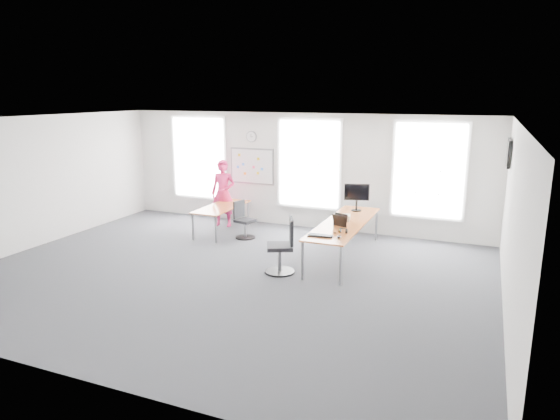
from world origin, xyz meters
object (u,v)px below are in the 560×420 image
at_px(desk_left, 222,208).
at_px(person, 223,193).
at_px(headphones, 343,231).
at_px(chair_right, 283,249).
at_px(desk_right, 344,225).
at_px(monitor, 357,195).
at_px(keyboard, 320,236).
at_px(chair_left, 243,222).

bearing_deg(desk_left, person, 115.07).
bearing_deg(headphones, desk_left, 155.95).
height_order(desk_left, chair_right, chair_right).
bearing_deg(chair_right, desk_right, 122.96).
bearing_deg(headphones, monitor, 96.51).
relative_size(desk_right, desk_left, 1.73).
xyz_separation_m(desk_left, keyboard, (3.28, -2.02, 0.18)).
bearing_deg(chair_left, keyboard, -111.57).
bearing_deg(chair_right, chair_left, -160.56).
height_order(chair_right, headphones, chair_right).
height_order(desk_right, monitor, monitor).
bearing_deg(chair_right, person, -158.33).
distance_m(chair_right, keyboard, 0.80).
bearing_deg(headphones, keyboard, -130.15).
bearing_deg(headphones, chair_left, 154.43).
relative_size(person, keyboard, 3.70).
relative_size(desk_right, chair_right, 2.93).
relative_size(desk_right, person, 1.83).
relative_size(desk_left, person, 1.06).
xyz_separation_m(desk_right, keyboard, (-0.14, -1.23, 0.06)).
relative_size(desk_right, keyboard, 6.78).
height_order(desk_left, chair_left, chair_left).
xyz_separation_m(chair_left, person, (-1.01, 0.83, 0.49)).
bearing_deg(person, desk_left, -75.20).
bearing_deg(keyboard, headphones, 39.19).
distance_m(desk_right, desk_left, 3.52).
bearing_deg(person, keyboard, -46.56).
height_order(person, headphones, person).
bearing_deg(desk_right, headphones, -76.47).
bearing_deg(monitor, chair_left, 177.44).
bearing_deg(person, chair_right, -54.20).
bearing_deg(desk_left, headphones, -23.99).
xyz_separation_m(person, headphones, (3.90, -2.21, -0.05)).
bearing_deg(monitor, desk_left, 171.03).
height_order(desk_left, keyboard, keyboard).
distance_m(headphones, monitor, 2.01).
height_order(person, monitor, person).
distance_m(chair_left, monitor, 2.84).
xyz_separation_m(desk_left, person, (-0.28, 0.60, 0.26)).
xyz_separation_m(desk_left, chair_right, (2.56, -2.14, -0.14)).
height_order(desk_right, desk_left, desk_right).
bearing_deg(person, chair_left, -49.68).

